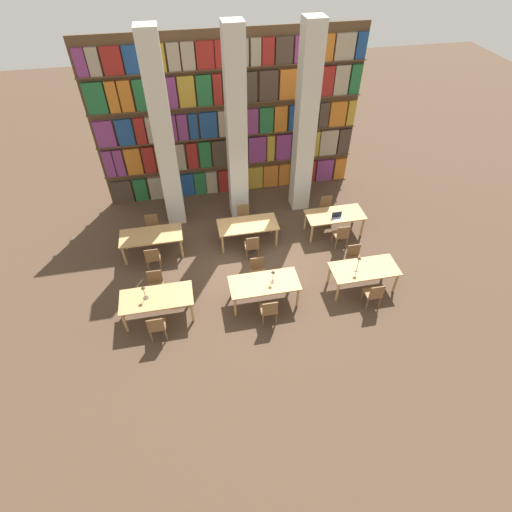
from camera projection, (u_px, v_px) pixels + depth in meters
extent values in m
plane|color=#4C3828|center=(255.00, 269.00, 12.03)|extent=(40.00, 40.00, 0.00)
cube|color=brown|center=(230.00, 120.00, 13.27)|extent=(8.86, 0.06, 5.50)
cube|color=brown|center=(233.00, 189.00, 15.14)|extent=(8.86, 0.35, 0.03)
cube|color=#47382D|center=(123.00, 191.00, 14.24)|extent=(0.69, 0.20, 0.87)
cube|color=#236B38|center=(141.00, 189.00, 14.33)|extent=(0.45, 0.20, 0.87)
cube|color=tan|center=(156.00, 187.00, 14.41)|extent=(0.49, 0.20, 0.87)
cube|color=#47382D|center=(171.00, 186.00, 14.48)|extent=(0.49, 0.20, 0.87)
cube|color=navy|center=(186.00, 184.00, 14.56)|extent=(0.54, 0.20, 0.87)
cube|color=#236B38|center=(200.00, 183.00, 14.63)|extent=(0.41, 0.20, 0.87)
cube|color=tan|center=(212.00, 182.00, 14.69)|extent=(0.39, 0.20, 0.87)
cube|color=maroon|center=(225.00, 180.00, 14.76)|extent=(0.47, 0.20, 0.87)
cube|color=orange|center=(240.00, 179.00, 14.84)|extent=(0.48, 0.20, 0.87)
cube|color=#B7932D|center=(255.00, 177.00, 14.92)|extent=(0.56, 0.20, 0.87)
cube|color=orange|center=(270.00, 175.00, 15.01)|extent=(0.56, 0.20, 0.87)
cube|color=orange|center=(284.00, 174.00, 15.08)|extent=(0.40, 0.20, 0.87)
cube|color=orange|center=(295.00, 173.00, 15.14)|extent=(0.39, 0.20, 0.87)
cube|color=maroon|center=(308.00, 171.00, 15.22)|extent=(0.51, 0.20, 0.87)
cube|color=#84387A|center=(324.00, 170.00, 15.31)|extent=(0.64, 0.20, 0.87)
cube|color=orange|center=(339.00, 168.00, 15.39)|extent=(0.43, 0.20, 0.87)
cube|color=brown|center=(232.00, 163.00, 14.39)|extent=(8.86, 0.35, 0.03)
cube|color=#84387A|center=(109.00, 163.00, 13.43)|extent=(0.31, 0.20, 0.96)
cube|color=#84387A|center=(119.00, 162.00, 13.48)|extent=(0.29, 0.20, 0.96)
cube|color=orange|center=(134.00, 161.00, 13.55)|extent=(0.52, 0.20, 0.96)
cube|color=maroon|center=(149.00, 159.00, 13.62)|extent=(0.39, 0.20, 0.96)
cube|color=orange|center=(160.00, 158.00, 13.67)|extent=(0.29, 0.20, 0.96)
cube|color=tan|center=(175.00, 157.00, 13.74)|extent=(0.67, 0.20, 0.96)
cube|color=maroon|center=(192.00, 155.00, 13.83)|extent=(0.35, 0.20, 0.96)
cube|color=#236B38|center=(205.00, 154.00, 13.89)|extent=(0.40, 0.20, 0.96)
cube|color=#47382D|center=(219.00, 153.00, 13.96)|extent=(0.51, 0.20, 0.96)
cube|color=#236B38|center=(238.00, 151.00, 14.05)|extent=(0.62, 0.20, 0.96)
cube|color=#84387A|center=(257.00, 149.00, 14.15)|extent=(0.62, 0.20, 0.96)
cube|color=#B7932D|center=(270.00, 148.00, 14.22)|extent=(0.27, 0.20, 0.96)
cube|color=#84387A|center=(283.00, 146.00, 14.29)|extent=(0.53, 0.20, 0.96)
cube|color=navy|center=(300.00, 145.00, 14.37)|extent=(0.65, 0.20, 0.96)
cube|color=#B7932D|center=(314.00, 143.00, 14.45)|extent=(0.33, 0.20, 0.96)
cube|color=tan|center=(328.00, 142.00, 14.53)|extent=(0.65, 0.20, 0.96)
cube|color=#47382D|center=(344.00, 141.00, 14.61)|extent=(0.44, 0.20, 0.96)
cube|color=brown|center=(231.00, 135.00, 13.63)|extent=(8.86, 0.35, 0.03)
cube|color=#84387A|center=(105.00, 134.00, 12.73)|extent=(0.58, 0.20, 0.87)
cube|color=navy|center=(125.00, 132.00, 12.82)|extent=(0.51, 0.20, 0.87)
cube|color=maroon|center=(140.00, 130.00, 12.88)|extent=(0.32, 0.20, 0.87)
cube|color=tan|center=(156.00, 129.00, 12.95)|extent=(0.56, 0.20, 0.87)
cube|color=#84387A|center=(171.00, 128.00, 13.02)|extent=(0.35, 0.20, 0.87)
cube|color=#84387A|center=(182.00, 127.00, 13.08)|extent=(0.32, 0.20, 0.87)
cube|color=navy|center=(193.00, 126.00, 13.13)|extent=(0.29, 0.20, 0.87)
cube|color=navy|center=(208.00, 125.00, 13.19)|extent=(0.57, 0.20, 0.87)
cube|color=tan|center=(222.00, 123.00, 13.26)|extent=(0.27, 0.20, 0.87)
cube|color=orange|center=(235.00, 122.00, 13.32)|extent=(0.50, 0.20, 0.87)
cube|color=#84387A|center=(251.00, 121.00, 13.40)|extent=(0.46, 0.20, 0.87)
cube|color=#236B38|center=(266.00, 120.00, 13.47)|extent=(0.47, 0.20, 0.87)
cube|color=orange|center=(280.00, 118.00, 13.54)|extent=(0.43, 0.20, 0.87)
cube|color=navy|center=(295.00, 117.00, 13.61)|extent=(0.43, 0.20, 0.87)
cube|color=#B7932D|center=(309.00, 116.00, 13.69)|extent=(0.54, 0.20, 0.87)
cube|color=#47382D|center=(324.00, 115.00, 13.76)|extent=(0.34, 0.20, 0.87)
cube|color=orange|center=(337.00, 113.00, 13.83)|extent=(0.58, 0.20, 0.87)
cube|color=#B7932D|center=(351.00, 112.00, 13.90)|extent=(0.27, 0.20, 0.87)
cube|color=brown|center=(229.00, 103.00, 12.88)|extent=(8.86, 0.35, 0.03)
cube|color=#236B38|center=(95.00, 98.00, 11.95)|extent=(0.59, 0.20, 0.94)
cube|color=orange|center=(113.00, 97.00, 12.02)|extent=(0.31, 0.20, 0.94)
cube|color=orange|center=(126.00, 96.00, 12.08)|extent=(0.37, 0.20, 0.94)
cube|color=#236B38|center=(140.00, 95.00, 12.13)|extent=(0.33, 0.20, 0.94)
cube|color=#84387A|center=(156.00, 93.00, 12.20)|extent=(0.51, 0.20, 0.94)
cube|color=#84387A|center=(172.00, 92.00, 12.27)|extent=(0.30, 0.20, 0.94)
cube|color=#B7932D|center=(186.00, 91.00, 12.33)|extent=(0.50, 0.20, 0.94)
cube|color=#236B38|center=(204.00, 90.00, 12.41)|extent=(0.46, 0.20, 0.94)
cube|color=maroon|center=(217.00, 89.00, 12.47)|extent=(0.28, 0.20, 0.94)
cube|color=#236B38|center=(233.00, 88.00, 12.54)|extent=(0.64, 0.20, 0.94)
cube|color=#47382D|center=(250.00, 86.00, 12.62)|extent=(0.41, 0.20, 0.94)
cube|color=#47382D|center=(268.00, 85.00, 12.70)|extent=(0.60, 0.20, 0.94)
cube|color=orange|center=(289.00, 84.00, 12.80)|extent=(0.67, 0.20, 0.94)
cube|color=orange|center=(306.00, 82.00, 12.88)|extent=(0.39, 0.20, 0.94)
cube|color=maroon|center=(323.00, 81.00, 12.96)|extent=(0.67, 0.20, 0.94)
cube|color=tan|center=(341.00, 80.00, 13.05)|extent=(0.48, 0.20, 0.94)
cube|color=#236B38|center=(355.00, 79.00, 13.11)|extent=(0.35, 0.20, 0.94)
cube|color=brown|center=(227.00, 67.00, 12.12)|extent=(8.86, 0.35, 0.03)
cube|color=#84387A|center=(80.00, 62.00, 11.24)|extent=(0.32, 0.20, 0.77)
cube|color=tan|center=(94.00, 62.00, 11.29)|extent=(0.34, 0.20, 0.77)
cube|color=maroon|center=(112.00, 60.00, 11.36)|extent=(0.56, 0.20, 0.77)
cube|color=navy|center=(134.00, 59.00, 11.44)|extent=(0.58, 0.20, 0.77)
cube|color=#B7932D|center=(155.00, 58.00, 11.53)|extent=(0.56, 0.20, 0.77)
cube|color=tan|center=(173.00, 57.00, 11.60)|extent=(0.36, 0.20, 0.77)
cube|color=tan|center=(188.00, 56.00, 11.66)|extent=(0.39, 0.20, 0.77)
cube|color=maroon|center=(205.00, 55.00, 11.73)|extent=(0.53, 0.20, 0.77)
cube|color=maroon|center=(221.00, 54.00, 11.80)|extent=(0.39, 0.20, 0.77)
cube|color=tan|center=(238.00, 53.00, 11.87)|extent=(0.59, 0.20, 0.77)
cube|color=tan|center=(256.00, 52.00, 11.95)|extent=(0.31, 0.20, 0.77)
cube|color=maroon|center=(268.00, 51.00, 12.00)|extent=(0.37, 0.20, 0.77)
cube|color=#47382D|center=(284.00, 50.00, 12.07)|extent=(0.53, 0.20, 0.77)
cube|color=#84387A|center=(302.00, 49.00, 12.15)|extent=(0.51, 0.20, 0.77)
cube|color=orange|center=(322.00, 47.00, 12.24)|extent=(0.70, 0.20, 0.77)
cube|color=tan|center=(345.00, 46.00, 12.34)|extent=(0.64, 0.20, 0.77)
cube|color=navy|center=(361.00, 45.00, 12.42)|extent=(0.33, 0.20, 0.77)
cube|color=beige|center=(164.00, 138.00, 11.78)|extent=(0.59, 0.59, 6.00)
cube|color=beige|center=(236.00, 132.00, 12.08)|extent=(0.59, 0.59, 6.00)
cube|color=beige|center=(305.00, 126.00, 12.39)|extent=(0.59, 0.59, 6.00)
cube|color=tan|center=(156.00, 298.00, 10.27)|extent=(1.87, 0.87, 0.04)
cylinder|color=tan|center=(125.00, 323.00, 10.15)|extent=(0.07, 0.07, 0.70)
cylinder|color=tan|center=(192.00, 312.00, 10.39)|extent=(0.07, 0.07, 0.70)
cylinder|color=tan|center=(126.00, 302.00, 10.65)|extent=(0.07, 0.07, 0.70)
cylinder|color=tan|center=(190.00, 292.00, 10.89)|extent=(0.07, 0.07, 0.70)
cylinder|color=brown|center=(151.00, 326.00, 10.24)|extent=(0.04, 0.04, 0.41)
cylinder|color=brown|center=(166.00, 324.00, 10.29)|extent=(0.04, 0.04, 0.41)
cylinder|color=brown|center=(151.00, 337.00, 10.00)|extent=(0.04, 0.04, 0.41)
cylinder|color=brown|center=(166.00, 335.00, 10.05)|extent=(0.04, 0.04, 0.41)
cube|color=brown|center=(157.00, 325.00, 9.99)|extent=(0.42, 0.40, 0.04)
cube|color=brown|center=(156.00, 325.00, 9.70)|extent=(0.40, 0.03, 0.42)
cylinder|color=brown|center=(164.00, 296.00, 10.98)|extent=(0.04, 0.04, 0.41)
cylinder|color=brown|center=(151.00, 298.00, 10.93)|extent=(0.04, 0.04, 0.41)
cylinder|color=brown|center=(164.00, 287.00, 11.22)|extent=(0.04, 0.04, 0.41)
cylinder|color=brown|center=(151.00, 289.00, 11.17)|extent=(0.04, 0.04, 0.41)
cube|color=brown|center=(156.00, 287.00, 10.92)|extent=(0.42, 0.40, 0.04)
cube|color=brown|center=(155.00, 276.00, 10.90)|extent=(0.40, 0.03, 0.42)
cylinder|color=brown|center=(146.00, 298.00, 10.23)|extent=(0.14, 0.14, 0.01)
cylinder|color=brown|center=(145.00, 293.00, 10.10)|extent=(0.02, 0.02, 0.35)
cone|color=brown|center=(143.00, 287.00, 9.96)|extent=(0.11, 0.11, 0.07)
cube|color=tan|center=(264.00, 283.00, 10.64)|extent=(1.87, 0.87, 0.04)
cylinder|color=tan|center=(235.00, 307.00, 10.52)|extent=(0.07, 0.07, 0.70)
cylinder|color=tan|center=(298.00, 297.00, 10.76)|extent=(0.07, 0.07, 0.70)
cylinder|color=tan|center=(231.00, 287.00, 11.02)|extent=(0.07, 0.07, 0.70)
cylinder|color=tan|center=(291.00, 279.00, 11.27)|extent=(0.07, 0.07, 0.70)
cylinder|color=brown|center=(260.00, 310.00, 10.62)|extent=(0.04, 0.04, 0.41)
cylinder|color=brown|center=(273.00, 308.00, 10.67)|extent=(0.04, 0.04, 0.41)
cylinder|color=brown|center=(263.00, 320.00, 10.37)|extent=(0.04, 0.04, 0.41)
cylinder|color=brown|center=(276.00, 318.00, 10.42)|extent=(0.04, 0.04, 0.41)
cube|color=brown|center=(268.00, 309.00, 10.37)|extent=(0.42, 0.40, 0.04)
cube|color=brown|center=(270.00, 309.00, 10.08)|extent=(0.40, 0.03, 0.42)
cylinder|color=brown|center=(266.00, 282.00, 11.36)|extent=(0.04, 0.04, 0.41)
cylinder|color=brown|center=(253.00, 284.00, 11.31)|extent=(0.04, 0.04, 0.41)
cylinder|color=brown|center=(263.00, 274.00, 11.60)|extent=(0.04, 0.04, 0.41)
cylinder|color=brown|center=(251.00, 276.00, 11.55)|extent=(0.04, 0.04, 0.41)
cube|color=brown|center=(258.00, 273.00, 11.30)|extent=(0.42, 0.40, 0.04)
cube|color=brown|center=(257.00, 263.00, 11.27)|extent=(0.40, 0.03, 0.42)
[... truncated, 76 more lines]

